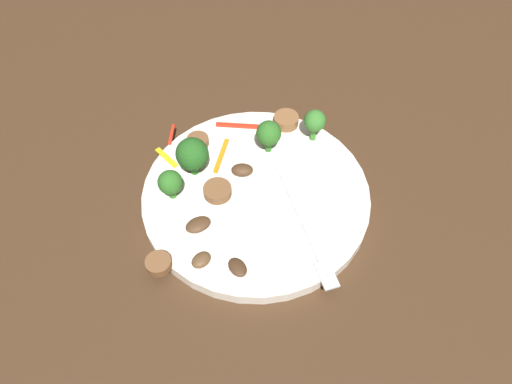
% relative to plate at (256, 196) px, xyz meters
% --- Properties ---
extents(ground_plane, '(1.40, 1.40, 0.00)m').
position_rel_plate_xyz_m(ground_plane, '(0.00, 0.00, -0.01)').
color(ground_plane, '#422B19').
extents(plate, '(0.29, 0.29, 0.02)m').
position_rel_plate_xyz_m(plate, '(0.00, 0.00, 0.00)').
color(plate, white).
rests_on(plate, ground_plane).
extents(fork, '(0.18, 0.06, 0.00)m').
position_rel_plate_xyz_m(fork, '(0.06, 0.06, 0.01)').
color(fork, silver).
rests_on(fork, plate).
extents(broccoli_floret_0, '(0.04, 0.04, 0.06)m').
position_rel_plate_xyz_m(broccoli_floret_0, '(-0.04, -0.08, 0.04)').
color(broccoli_floret_0, '#296420').
rests_on(broccoli_floret_0, plate).
extents(broccoli_floret_1, '(0.03, 0.03, 0.04)m').
position_rel_plate_xyz_m(broccoli_floret_1, '(0.00, -0.10, 0.04)').
color(broccoli_floret_1, '#347525').
rests_on(broccoli_floret_1, plate).
extents(broccoli_floret_2, '(0.03, 0.03, 0.05)m').
position_rel_plate_xyz_m(broccoli_floret_2, '(-0.09, 0.08, 0.04)').
color(broccoli_floret_2, '#408630').
rests_on(broccoli_floret_2, plate).
extents(broccoli_floret_3, '(0.03, 0.03, 0.05)m').
position_rel_plate_xyz_m(broccoli_floret_3, '(-0.07, 0.02, 0.04)').
color(broccoli_floret_3, '#347525').
rests_on(broccoli_floret_3, plate).
extents(sausage_slice_0, '(0.03, 0.03, 0.01)m').
position_rel_plate_xyz_m(sausage_slice_0, '(-0.09, -0.07, 0.01)').
color(sausage_slice_0, brown).
rests_on(sausage_slice_0, plate).
extents(sausage_slice_1, '(0.05, 0.05, 0.01)m').
position_rel_plate_xyz_m(sausage_slice_1, '(0.00, -0.05, 0.01)').
color(sausage_slice_1, brown).
rests_on(sausage_slice_1, plate).
extents(sausage_slice_2, '(0.04, 0.04, 0.01)m').
position_rel_plate_xyz_m(sausage_slice_2, '(-0.12, 0.05, 0.02)').
color(sausage_slice_2, brown).
rests_on(sausage_slice_2, plate).
extents(sausage_slice_3, '(0.04, 0.04, 0.01)m').
position_rel_plate_xyz_m(sausage_slice_3, '(0.10, -0.11, 0.01)').
color(sausage_slice_3, brown).
rests_on(sausage_slice_3, plate).
extents(mushroom_0, '(0.02, 0.03, 0.01)m').
position_rel_plate_xyz_m(mushroom_0, '(-0.03, -0.02, 0.01)').
color(mushroom_0, '#4C331E').
rests_on(mushroom_0, plate).
extents(mushroom_1, '(0.03, 0.03, 0.01)m').
position_rel_plate_xyz_m(mushroom_1, '(0.11, -0.03, 0.01)').
color(mushroom_1, '#422B19').
rests_on(mushroom_1, plate).
extents(mushroom_2, '(0.03, 0.04, 0.01)m').
position_rel_plate_xyz_m(mushroom_2, '(0.05, -0.07, 0.01)').
color(mushroom_2, '#4C331E').
rests_on(mushroom_2, plate).
extents(mushroom_3, '(0.03, 0.03, 0.01)m').
position_rel_plate_xyz_m(mushroom_3, '(0.10, -0.07, 0.01)').
color(mushroom_3, brown).
rests_on(mushroom_3, plate).
extents(pepper_strip_0, '(0.04, 0.03, 0.00)m').
position_rel_plate_xyz_m(pepper_strip_0, '(-0.06, -0.11, 0.01)').
color(pepper_strip_0, yellow).
rests_on(pepper_strip_0, plate).
extents(pepper_strip_1, '(0.01, 0.06, 0.00)m').
position_rel_plate_xyz_m(pepper_strip_1, '(-0.11, -0.02, 0.01)').
color(pepper_strip_1, red).
rests_on(pepper_strip_1, plate).
extents(pepper_strip_2, '(0.04, 0.01, 0.00)m').
position_rel_plate_xyz_m(pepper_strip_2, '(-0.10, -0.11, 0.01)').
color(pepper_strip_2, red).
rests_on(pepper_strip_2, plate).
extents(pepper_strip_3, '(0.06, 0.02, 0.00)m').
position_rel_plate_xyz_m(pepper_strip_3, '(-0.06, -0.04, 0.01)').
color(pepper_strip_3, orange).
rests_on(pepper_strip_3, plate).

